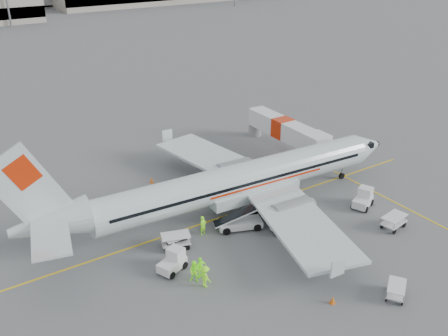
{
  "coord_description": "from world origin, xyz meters",
  "views": [
    {
      "loc": [
        -22.86,
        -33.12,
        23.69
      ],
      "look_at": [
        0.0,
        2.0,
        3.8
      ],
      "focal_mm": 40.0,
      "sensor_mm": 36.0,
      "label": 1
    }
  ],
  "objects_px": {
    "belt_loader": "(240,215)",
    "tug_mid": "(284,223)",
    "jet_bridge": "(282,134)",
    "aircraft": "(241,159)",
    "tug_fore": "(363,198)",
    "tug_aft": "(172,261)"
  },
  "relations": [
    {
      "from": "aircraft",
      "to": "tug_fore",
      "type": "height_order",
      "value": "aircraft"
    },
    {
      "from": "jet_bridge",
      "to": "tug_mid",
      "type": "distance_m",
      "value": 18.24
    },
    {
      "from": "tug_aft",
      "to": "aircraft",
      "type": "bearing_deg",
      "value": 3.68
    },
    {
      "from": "aircraft",
      "to": "jet_bridge",
      "type": "height_order",
      "value": "aircraft"
    },
    {
      "from": "aircraft",
      "to": "tug_aft",
      "type": "height_order",
      "value": "aircraft"
    },
    {
      "from": "jet_bridge",
      "to": "tug_fore",
      "type": "height_order",
      "value": "jet_bridge"
    },
    {
      "from": "belt_loader",
      "to": "tug_fore",
      "type": "xyz_separation_m",
      "value": [
        11.91,
        -3.24,
        -0.47
      ]
    },
    {
      "from": "jet_bridge",
      "to": "belt_loader",
      "type": "relative_size",
      "value": 2.86
    },
    {
      "from": "belt_loader",
      "to": "tug_aft",
      "type": "distance_m",
      "value": 8.16
    },
    {
      "from": "tug_fore",
      "to": "tug_mid",
      "type": "bearing_deg",
      "value": 150.89
    },
    {
      "from": "aircraft",
      "to": "belt_loader",
      "type": "height_order",
      "value": "aircraft"
    },
    {
      "from": "jet_bridge",
      "to": "aircraft",
      "type": "bearing_deg",
      "value": -143.62
    },
    {
      "from": "aircraft",
      "to": "tug_aft",
      "type": "bearing_deg",
      "value": -150.18
    },
    {
      "from": "tug_mid",
      "to": "tug_aft",
      "type": "height_order",
      "value": "tug_aft"
    },
    {
      "from": "aircraft",
      "to": "jet_bridge",
      "type": "bearing_deg",
      "value": 39.15
    },
    {
      "from": "belt_loader",
      "to": "tug_mid",
      "type": "bearing_deg",
      "value": -19.23
    },
    {
      "from": "tug_mid",
      "to": "tug_aft",
      "type": "bearing_deg",
      "value": -177.89
    },
    {
      "from": "tug_fore",
      "to": "belt_loader",
      "type": "bearing_deg",
      "value": 140.81
    },
    {
      "from": "jet_bridge",
      "to": "tug_mid",
      "type": "xyz_separation_m",
      "value": [
        -11.37,
        -14.22,
        -1.12
      ]
    },
    {
      "from": "aircraft",
      "to": "jet_bridge",
      "type": "relative_size",
      "value": 2.55
    },
    {
      "from": "tug_fore",
      "to": "tug_mid",
      "type": "xyz_separation_m",
      "value": [
        -8.98,
        0.81,
        -0.11
      ]
    },
    {
      "from": "tug_fore",
      "to": "tug_aft",
      "type": "height_order",
      "value": "tug_fore"
    }
  ]
}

